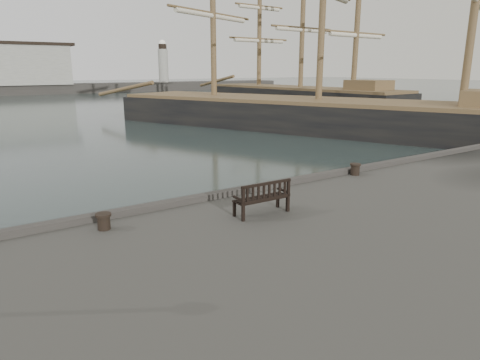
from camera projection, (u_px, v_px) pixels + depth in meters
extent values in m
plane|color=black|center=(242.00, 237.00, 14.00)|extent=(400.00, 400.00, 0.00)
cylinder|color=#A4A398|center=(163.00, 66.00, 106.96)|extent=(2.40, 2.40, 8.00)
sphere|color=silver|center=(162.00, 43.00, 105.59)|extent=(1.61, 1.61, 1.61)
cube|color=black|center=(261.00, 199.00, 11.40)|extent=(1.56, 0.57, 0.04)
cube|color=black|center=(267.00, 192.00, 11.15)|extent=(1.55, 0.09, 0.47)
cube|color=black|center=(261.00, 206.00, 11.45)|extent=(1.46, 0.49, 0.43)
cylinder|color=black|center=(104.00, 222.00, 10.34)|extent=(0.50, 0.50, 0.40)
cylinder|color=black|center=(355.00, 169.00, 15.65)|extent=(0.50, 0.50, 0.42)
cube|color=black|center=(317.00, 126.00, 38.21)|extent=(23.69, 40.46, 4.06)
cube|color=brown|center=(318.00, 101.00, 37.65)|extent=(22.99, 39.55, 0.30)
cube|color=black|center=(300.00, 106.00, 57.95)|extent=(8.63, 31.54, 4.45)
cube|color=brown|center=(300.00, 88.00, 57.35)|extent=(8.26, 30.90, 0.30)
cylinder|color=brown|center=(358.00, 6.00, 48.27)|extent=(0.62, 0.62, 18.93)
cylinder|color=brown|center=(303.00, 0.00, 54.57)|extent=(0.62, 0.62, 22.27)
cylinder|color=brown|center=(260.00, 17.00, 61.64)|extent=(0.62, 0.62, 19.60)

